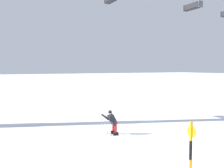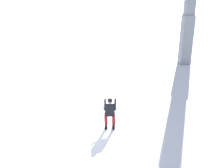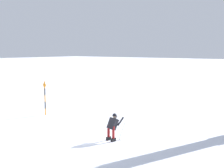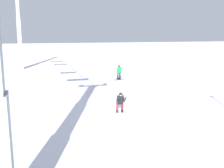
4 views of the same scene
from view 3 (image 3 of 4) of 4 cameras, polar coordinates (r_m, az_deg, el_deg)
The scene contains 3 objects.
ground_plane at distance 15.05m, azimuth -4.92°, elevation -10.78°, with size 260.00×260.00×0.00m, color white.
skier_carving_main at distance 14.61m, azimuth 0.17°, elevation -8.18°, with size 1.72×0.74×1.48m.
trail_marker_pole at distance 20.57m, azimuth -13.08°, elevation -2.53°, with size 0.07×0.28×2.36m.
Camera 3 is at (10.55, 9.73, 4.55)m, focal length 46.38 mm.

